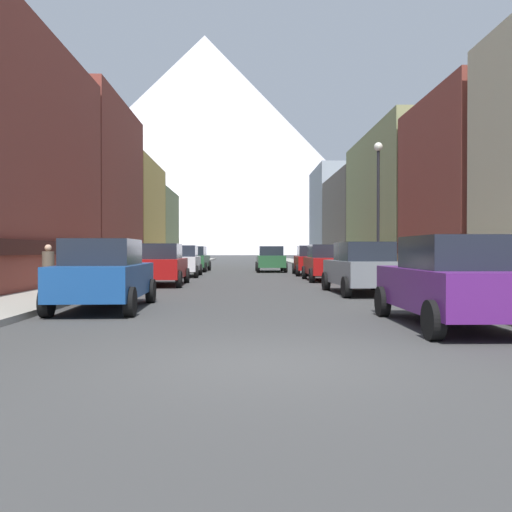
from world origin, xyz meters
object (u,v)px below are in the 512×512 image
object	(u,v)px
car_right_2	(326,262)
potted_plant_0	(406,269)
car_right_3	(311,260)
car_right_0	(452,281)
pedestrian_1	(48,272)
car_driving_0	(271,259)
streetlamp_right	(378,191)
car_right_1	(362,268)
car_left_0	(105,274)
pedestrian_0	(134,261)
potted_plant_2	(93,273)
car_left_2	(182,261)
potted_plant_1	(435,273)
car_left_3	(194,259)
car_left_1	(161,264)

from	to	relation	value
car_right_2	potted_plant_0	size ratio (longest dim) A/B	4.97
car_right_2	car_right_3	xyz separation A→B (m)	(-0.00, 6.03, 0.00)
car_right_0	pedestrian_1	world-z (taller)	car_right_0
car_driving_0	streetlamp_right	distance (m)	15.91
car_right_1	car_left_0	bearing A→B (deg)	-147.84
car_right_2	pedestrian_0	world-z (taller)	pedestrian_0
car_left_0	pedestrian_0	xyz separation A→B (m)	(-2.45, 15.89, 0.03)
potted_plant_2	pedestrian_1	size ratio (longest dim) A/B	0.49
car_right_1	streetlamp_right	xyz separation A→B (m)	(1.55, 3.98, 3.09)
car_right_0	car_left_2	bearing A→B (deg)	110.26
potted_plant_0	pedestrian_0	world-z (taller)	pedestrian_0
car_left_2	car_right_0	bearing A→B (deg)	-69.74
potted_plant_1	pedestrian_1	world-z (taller)	pedestrian_1
car_left_3	potted_plant_2	bearing A→B (deg)	-102.76
potted_plant_1	pedestrian_1	distance (m)	13.78
car_left_0	potted_plant_0	xyz separation A→B (m)	(10.80, 10.33, -0.25)
car_right_1	potted_plant_2	world-z (taller)	car_right_1
car_right_1	car_driving_0	bearing A→B (deg)	96.57
car_driving_0	potted_plant_0	distance (m)	14.62
car_right_0	potted_plant_1	world-z (taller)	car_right_0
car_driving_0	car_left_1	bearing A→B (deg)	-110.44
car_left_1	car_right_1	distance (m)	8.91
car_left_3	pedestrian_0	size ratio (longest dim) A/B	2.62
car_right_3	car_left_1	bearing A→B (deg)	-128.84
potted_plant_0	streetlamp_right	distance (m)	4.04
pedestrian_0	car_driving_0	bearing A→B (deg)	45.60
car_left_3	car_right_1	distance (m)	21.29
car_driving_0	pedestrian_1	bearing A→B (deg)	-110.48
car_right_0	potted_plant_0	world-z (taller)	car_right_0
car_left_1	pedestrian_1	xyz separation A→B (m)	(-2.45, -6.53, -0.05)
car_right_1	potted_plant_2	size ratio (longest dim) A/B	5.97
car_left_2	pedestrian_0	size ratio (longest dim) A/B	2.61
car_driving_0	car_right_0	bearing A→B (deg)	-85.37
car_left_0	car_left_1	size ratio (longest dim) A/B	1.01
car_left_0	streetlamp_right	distance (m)	13.04
car_right_0	pedestrian_1	distance (m)	11.79
potted_plant_0	pedestrian_0	size ratio (longest dim) A/B	0.52
car_right_3	potted_plant_1	bearing A→B (deg)	-75.26
car_right_0	car_driving_0	distance (m)	27.28
potted_plant_1	pedestrian_1	size ratio (longest dim) A/B	0.58
car_left_2	pedestrian_0	world-z (taller)	pedestrian_0
car_left_3	car_right_0	world-z (taller)	same
potted_plant_1	pedestrian_0	size ratio (longest dim) A/B	0.53
car_left_1	streetlamp_right	distance (m)	9.68
car_left_1	potted_plant_0	world-z (taller)	car_left_1
car_right_1	potted_plant_2	distance (m)	12.25
car_left_3	car_right_3	size ratio (longest dim) A/B	1.00
car_right_2	car_right_3	distance (m)	6.03
car_left_3	car_right_1	world-z (taller)	same
car_right_2	pedestrian_0	bearing A→B (deg)	163.07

